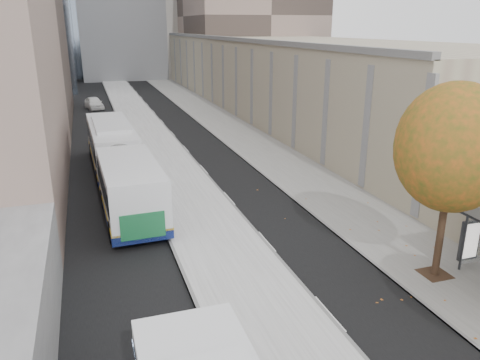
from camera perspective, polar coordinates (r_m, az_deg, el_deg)
name	(u,v)px	position (r m, az deg, el deg)	size (l,w,h in m)	color
bus_platform	(160,153)	(36.85, -9.70, 3.22)	(4.25, 150.00, 0.15)	#A2A2A2
sidewalk	(257,146)	(38.77, 2.07, 4.17)	(4.75, 150.00, 0.08)	gray
building_tan	(262,66)	(68.97, 2.70, 13.70)	(18.00, 92.00, 8.00)	gray
tree_c	(453,148)	(18.73, 24.54, 3.56)	(4.20, 4.20, 7.28)	#2F2112
bus_far	(119,160)	(29.48, -14.59, 2.34)	(3.30, 18.61, 3.09)	silver
distant_car	(94,103)	(59.27, -17.37, 8.95)	(1.70, 4.22, 1.44)	white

